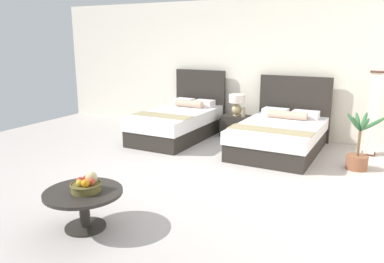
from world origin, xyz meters
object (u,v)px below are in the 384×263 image
bed_near_window (178,122)px  vase (243,112)px  bed_near_corner (280,135)px  table_lamp (237,102)px  fruit_bowl (87,185)px  coffee_table (84,200)px  floor_lamp_corner (373,114)px  potted_palm (358,153)px  nightstand (236,126)px

bed_near_window → vase: (1.20, 0.60, 0.22)m
bed_near_corner → table_lamp: (-1.10, 0.65, 0.43)m
fruit_bowl → coffee_table: bearing=-160.3°
bed_near_corner → floor_lamp_corner: bearing=18.6°
coffee_table → floor_lamp_corner: bearing=59.2°
floor_lamp_corner → potted_palm: floor_lamp_corner is taller
bed_near_window → fruit_bowl: size_ratio=6.64×
nightstand → coffee_table: size_ratio=0.69×
vase → nightstand: bearing=167.0°
bed_near_corner → coffee_table: bearing=-106.3°
table_lamp → floor_lamp_corner: floor_lamp_corner is taller
vase → floor_lamp_corner: floor_lamp_corner is taller
bed_near_window → fruit_bowl: bed_near_window is taller
potted_palm → bed_near_window: bearing=172.6°
vase → floor_lamp_corner: size_ratio=0.13×
fruit_bowl → floor_lamp_corner: (2.57, 4.37, 0.23)m
table_lamp → potted_palm: size_ratio=0.49×
table_lamp → vase: size_ratio=2.32×
bed_near_corner → fruit_bowl: 4.03m
fruit_bowl → floor_lamp_corner: 5.08m
table_lamp → vase: bearing=-19.1°
coffee_table → nightstand: bearing=89.5°
nightstand → vase: (0.17, -0.04, 0.32)m
nightstand → floor_lamp_corner: 2.63m
vase → coffee_table: 4.49m
table_lamp → fruit_bowl: 4.53m
bed_near_corner → vase: bearing=147.4°
bed_near_corner → fruit_bowl: bed_near_corner is taller
bed_near_corner → table_lamp: bed_near_corner is taller
bed_near_corner → vase: (-0.92, 0.59, 0.24)m
vase → potted_palm: (2.27, -1.05, -0.28)m
coffee_table → potted_palm: potted_palm is taller
fruit_bowl → potted_palm: (2.45, 3.42, -0.24)m
table_lamp → potted_palm: bearing=-24.3°
bed_near_corner → potted_palm: size_ratio=2.34×
nightstand → fruit_bowl: 4.51m
bed_near_corner → vase: bed_near_corner is taller
bed_near_window → potted_palm: size_ratio=2.40×
floor_lamp_corner → table_lamp: bearing=176.6°
bed_near_window → table_lamp: (1.03, 0.66, 0.40)m
vase → bed_near_window: bearing=-153.6°
bed_near_corner → floor_lamp_corner: floor_lamp_corner is taller
bed_near_corner → nightstand: bearing=150.1°
bed_near_window → potted_palm: bed_near_window is taller
nightstand → coffee_table: bearing=-90.5°
bed_near_window → potted_palm: (3.48, -0.45, -0.06)m
bed_near_corner → coffee_table: 4.05m
coffee_table → bed_near_corner: bearing=73.7°
bed_near_corner → table_lamp: size_ratio=4.81×
vase → fruit_bowl: size_ratio=0.58×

